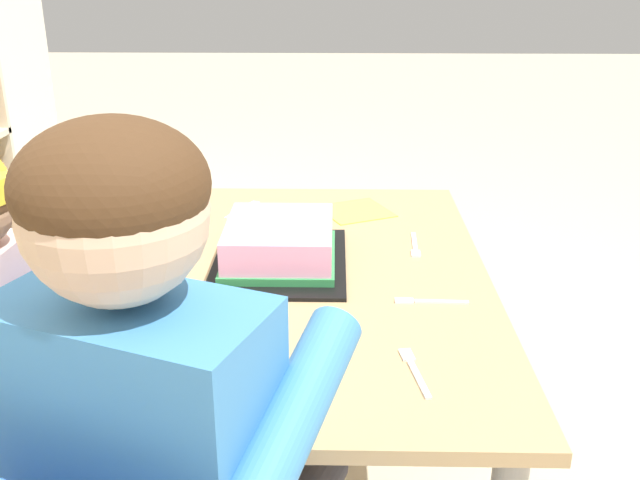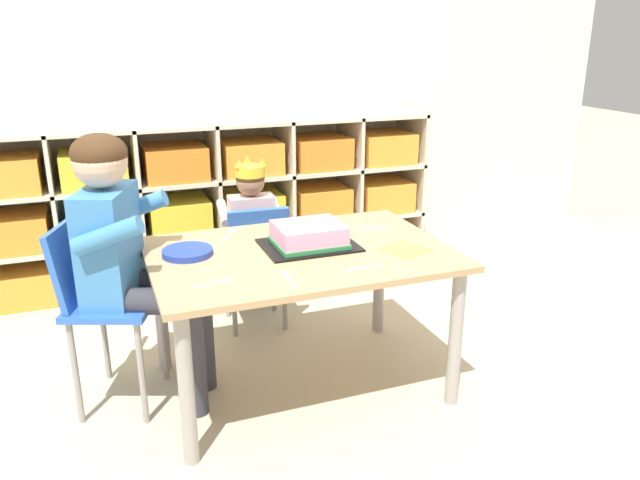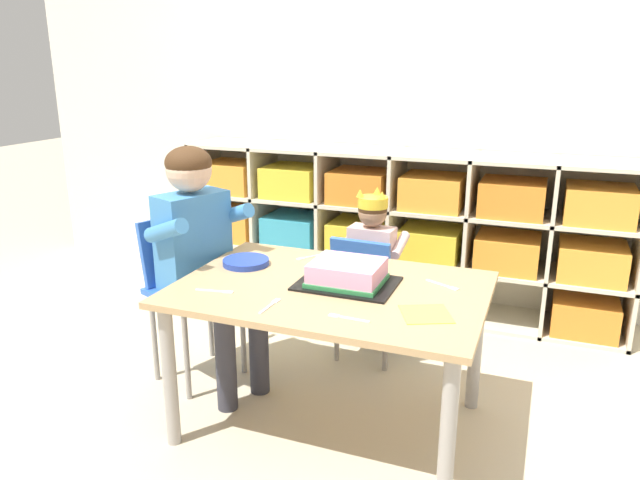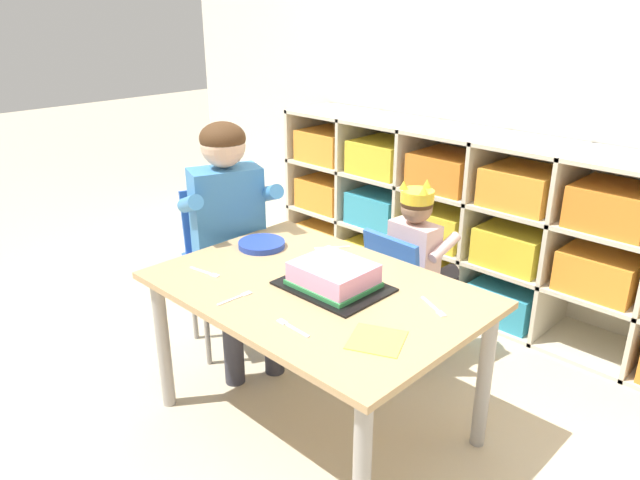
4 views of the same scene
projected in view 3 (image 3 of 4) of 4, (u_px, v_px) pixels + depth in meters
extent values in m
plane|color=beige|center=(330.00, 423.00, 2.40)|extent=(16.00, 16.00, 0.00)
cube|color=silver|center=(427.00, 40.00, 3.34)|extent=(5.31, 0.10, 3.00)
cube|color=beige|center=(404.00, 223.00, 3.60)|extent=(2.50, 0.01, 0.91)
cube|color=beige|center=(207.00, 212.00, 3.86)|extent=(0.02, 0.39, 0.91)
cube|color=beige|center=(265.00, 218.00, 3.72)|extent=(0.02, 0.39, 0.91)
cube|color=beige|center=(328.00, 224.00, 3.58)|extent=(0.02, 0.39, 0.91)
cube|color=beige|center=(396.00, 231.00, 3.43)|extent=(0.02, 0.39, 0.91)
cube|color=beige|center=(469.00, 238.00, 3.29)|extent=(0.02, 0.39, 0.91)
cube|color=beige|center=(550.00, 246.00, 3.14)|extent=(0.02, 0.39, 0.91)
cube|color=beige|center=(638.00, 255.00, 3.00)|extent=(0.02, 0.39, 0.91)
cube|color=beige|center=(393.00, 303.00, 3.56)|extent=(2.50, 0.39, 0.02)
cube|color=beige|center=(395.00, 256.00, 3.47)|extent=(2.50, 0.39, 0.02)
cube|color=beige|center=(396.00, 206.00, 3.39)|extent=(2.50, 0.39, 0.02)
cube|color=beige|center=(398.00, 153.00, 3.31)|extent=(2.50, 0.39, 0.02)
cube|color=orange|center=(236.00, 267.00, 3.87)|extent=(0.32, 0.32, 0.18)
cube|color=yellow|center=(295.00, 275.00, 3.73)|extent=(0.32, 0.32, 0.18)
cube|color=yellow|center=(359.00, 284.00, 3.59)|extent=(0.32, 0.32, 0.18)
cube|color=teal|center=(428.00, 293.00, 3.44)|extent=(0.32, 0.32, 0.18)
cube|color=orange|center=(584.00, 314.00, 3.15)|extent=(0.32, 0.32, 0.18)
cube|color=orange|center=(235.00, 223.00, 3.79)|extent=(0.32, 0.32, 0.18)
cube|color=teal|center=(295.00, 229.00, 3.64)|extent=(0.32, 0.32, 0.18)
cube|color=yellow|center=(360.00, 236.00, 3.50)|extent=(0.32, 0.32, 0.18)
cube|color=yellow|center=(430.00, 244.00, 3.36)|extent=(0.32, 0.32, 0.18)
cube|color=orange|center=(507.00, 252.00, 3.21)|extent=(0.32, 0.32, 0.18)
cube|color=orange|center=(592.00, 261.00, 3.07)|extent=(0.32, 0.32, 0.18)
cube|color=orange|center=(233.00, 176.00, 3.70)|extent=(0.32, 0.32, 0.18)
cube|color=yellow|center=(294.00, 181.00, 3.56)|extent=(0.32, 0.32, 0.18)
cube|color=orange|center=(361.00, 186.00, 3.42)|extent=(0.32, 0.32, 0.18)
cube|color=orange|center=(433.00, 192.00, 3.27)|extent=(0.32, 0.32, 0.18)
cube|color=orange|center=(512.00, 198.00, 3.13)|extent=(0.32, 0.32, 0.18)
cube|color=orange|center=(599.00, 204.00, 2.98)|extent=(0.32, 0.32, 0.18)
cube|color=tan|center=(331.00, 289.00, 2.23)|extent=(1.13, 0.78, 0.02)
cylinder|color=#9E9993|center=(170.00, 376.00, 2.20)|extent=(0.05, 0.05, 0.56)
cylinder|color=#9E9993|center=(448.00, 436.00, 1.85)|extent=(0.05, 0.05, 0.56)
cylinder|color=#9E9993|center=(253.00, 309.00, 2.79)|extent=(0.05, 0.05, 0.56)
cylinder|color=#9E9993|center=(476.00, 345.00, 2.44)|extent=(0.05, 0.05, 0.56)
cube|color=blue|center=(370.00, 289.00, 2.86)|extent=(0.32, 0.30, 0.03)
cube|color=blue|center=(361.00, 268.00, 2.70)|extent=(0.28, 0.08, 0.27)
cylinder|color=gray|center=(400.00, 319.00, 2.96)|extent=(0.02, 0.02, 0.33)
cylinder|color=gray|center=(354.00, 311.00, 3.05)|extent=(0.02, 0.02, 0.33)
cylinder|color=gray|center=(386.00, 337.00, 2.76)|extent=(0.02, 0.02, 0.33)
cylinder|color=gray|center=(337.00, 328.00, 2.86)|extent=(0.02, 0.02, 0.33)
cube|color=beige|center=(371.00, 257.00, 2.82)|extent=(0.22, 0.12, 0.29)
sphere|color=#997051|center=(373.00, 213.00, 2.76)|extent=(0.13, 0.13, 0.13)
ellipsoid|color=#472D19|center=(373.00, 208.00, 2.75)|extent=(0.14, 0.14, 0.10)
cylinder|color=yellow|center=(373.00, 202.00, 2.75)|extent=(0.14, 0.14, 0.05)
cone|color=yellow|center=(377.00, 190.00, 2.78)|extent=(0.04, 0.04, 0.04)
cone|color=yellow|center=(382.00, 195.00, 2.69)|extent=(0.04, 0.04, 0.04)
cone|color=yellow|center=(360.00, 193.00, 2.73)|extent=(0.04, 0.04, 0.04)
cylinder|color=#33333D|center=(390.00, 276.00, 2.92)|extent=(0.08, 0.21, 0.07)
cylinder|color=#33333D|center=(366.00, 272.00, 2.97)|extent=(0.08, 0.21, 0.07)
cylinder|color=#33333D|center=(396.00, 307.00, 3.07)|extent=(0.06, 0.06, 0.35)
cylinder|color=#33333D|center=(372.00, 303.00, 3.12)|extent=(0.06, 0.06, 0.35)
cylinder|color=beige|center=(400.00, 245.00, 2.79)|extent=(0.05, 0.18, 0.10)
cylinder|color=beige|center=(350.00, 239.00, 2.89)|extent=(0.05, 0.18, 0.10)
cube|color=blue|center=(196.00, 288.00, 2.64)|extent=(0.41, 0.45, 0.03)
cube|color=blue|center=(175.00, 248.00, 2.68)|extent=(0.18, 0.34, 0.29)
cylinder|color=gray|center=(186.00, 354.00, 2.52)|extent=(0.02, 0.02, 0.42)
cylinder|color=gray|center=(243.00, 331.00, 2.73)|extent=(0.02, 0.02, 0.42)
cylinder|color=gray|center=(154.00, 337.00, 2.67)|extent=(0.02, 0.02, 0.42)
cylinder|color=gray|center=(210.00, 316.00, 2.89)|extent=(0.02, 0.02, 0.42)
cube|color=#3D7FBC|center=(193.00, 241.00, 2.58)|extent=(0.26, 0.34, 0.42)
sphere|color=#DBB293|center=(189.00, 169.00, 2.49)|extent=(0.19, 0.19, 0.19)
ellipsoid|color=#472D19|center=(188.00, 163.00, 2.48)|extent=(0.19, 0.19, 0.14)
cylinder|color=#33333D|center=(200.00, 295.00, 2.47)|extent=(0.32, 0.20, 0.10)
cylinder|color=#33333D|center=(234.00, 283.00, 2.60)|extent=(0.32, 0.20, 0.10)
cylinder|color=#33333D|center=(226.00, 361.00, 2.44)|extent=(0.08, 0.08, 0.44)
cylinder|color=#33333D|center=(259.00, 346.00, 2.57)|extent=(0.08, 0.08, 0.44)
cylinder|color=#3D7FBC|center=(166.00, 231.00, 2.39)|extent=(0.25, 0.15, 0.14)
cylinder|color=#3D7FBC|center=(232.00, 215.00, 2.63)|extent=(0.25, 0.15, 0.14)
cube|color=black|center=(347.00, 283.00, 2.25)|extent=(0.36, 0.28, 0.01)
cube|color=#EF9EC6|center=(347.00, 272.00, 2.23)|extent=(0.26, 0.22, 0.08)
cube|color=#338E4C|center=(347.00, 280.00, 2.24)|extent=(0.27, 0.23, 0.02)
cylinder|color=#233DA3|center=(246.00, 262.00, 2.46)|extent=(0.19, 0.19, 0.02)
cube|color=#F4DB4C|center=(426.00, 314.00, 1.98)|extent=(0.21, 0.21, 0.00)
cube|color=white|center=(315.00, 256.00, 2.57)|extent=(0.07, 0.09, 0.00)
cube|color=white|center=(301.00, 259.00, 2.53)|extent=(0.04, 0.04, 0.00)
cube|color=white|center=(267.00, 308.00, 2.03)|extent=(0.01, 0.10, 0.00)
cube|color=white|center=(276.00, 301.00, 2.09)|extent=(0.02, 0.04, 0.00)
cube|color=white|center=(438.00, 283.00, 2.25)|extent=(0.10, 0.06, 0.00)
cube|color=white|center=(454.00, 289.00, 2.20)|extent=(0.04, 0.03, 0.00)
cube|color=white|center=(209.00, 291.00, 2.18)|extent=(0.11, 0.03, 0.00)
cube|color=white|center=(228.00, 292.00, 2.17)|extent=(0.04, 0.03, 0.00)
cube|color=white|center=(354.00, 319.00, 1.94)|extent=(0.10, 0.02, 0.00)
cube|color=white|center=(334.00, 316.00, 1.97)|extent=(0.04, 0.02, 0.00)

